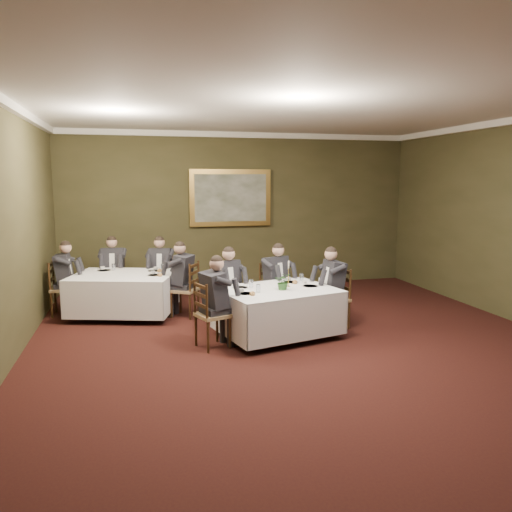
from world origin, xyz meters
name	(u,v)px	position (x,y,z in m)	size (l,w,h in m)	color
ground	(316,359)	(0.00, 0.00, 0.00)	(10.00, 10.00, 0.00)	black
ceiling	(321,96)	(0.00, 0.00, 3.50)	(8.00, 10.00, 0.10)	silver
back_wall	(240,211)	(0.00, 5.00, 1.75)	(8.00, 0.10, 3.50)	#35331A
crown_molding	(321,101)	(0.00, 0.00, 3.44)	(8.00, 10.00, 0.12)	white
table_main	(277,309)	(-0.24, 1.11, 0.45)	(2.02, 1.72, 0.67)	black
table_second	(124,291)	(-2.60, 2.95, 0.45)	(2.09, 1.80, 0.67)	black
chair_main_backleft	(226,309)	(-0.92, 1.87, 0.28)	(0.56, 0.55, 1.00)	olive
diner_main_backleft	(226,296)	(-0.91, 1.85, 0.51)	(0.55, 0.59, 1.35)	black
chair_main_backright	(275,303)	(0.00, 2.09, 0.28)	(0.57, 0.56, 1.00)	olive
diner_main_backright	(275,291)	(0.00, 2.08, 0.51)	(0.56, 0.60, 1.35)	black
chair_main_endleft	(212,328)	(-1.32, 0.84, 0.28)	(0.54, 0.56, 1.00)	olive
diner_main_endleft	(213,313)	(-1.30, 0.84, 0.51)	(0.59, 0.54, 1.35)	black
chair_main_endright	(335,310)	(0.84, 1.37, 0.28)	(0.45, 0.47, 1.00)	olive
diner_main_endright	(334,297)	(0.83, 1.37, 0.51)	(0.50, 0.44, 1.35)	black
chair_sec_backleft	(114,289)	(-2.80, 3.97, 0.28)	(0.48, 0.46, 1.00)	olive
diner_sec_backleft	(114,278)	(-2.81, 3.96, 0.51)	(0.45, 0.52, 1.35)	black
chair_sec_backright	(162,290)	(-1.88, 3.70, 0.28)	(0.53, 0.52, 1.00)	olive
diner_sec_backright	(161,278)	(-1.89, 3.69, 0.51)	(0.51, 0.57, 1.35)	black
chair_sec_endright	(186,301)	(-1.52, 2.64, 0.28)	(0.59, 0.59, 1.00)	olive
diner_sec_endright	(185,288)	(-1.53, 2.64, 0.51)	(0.62, 0.59, 1.35)	black
chair_sec_endleft	(63,300)	(-3.68, 3.27, 0.28)	(0.44, 0.45, 1.00)	olive
diner_sec_endleft	(63,287)	(-3.67, 3.27, 0.51)	(0.49, 0.43, 1.35)	black
centerpiece	(283,281)	(-0.17, 1.03, 0.90)	(0.25, 0.22, 0.28)	#2D5926
candlestick	(289,277)	(-0.02, 1.24, 0.92)	(0.06, 0.06, 0.43)	gold
place_setting_table_main	(243,285)	(-0.73, 1.38, 0.80)	(0.33, 0.31, 0.14)	white
place_setting_table_second	(107,268)	(-2.90, 3.47, 0.80)	(0.33, 0.31, 0.14)	white
painting	(230,198)	(-0.24, 4.94, 2.05)	(1.85, 0.09, 1.27)	gold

